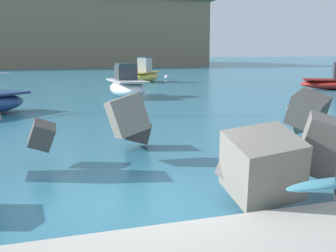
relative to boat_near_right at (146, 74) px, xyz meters
The scene contains 5 objects.
ground_plane 34.66m from the boat_near_right, 106.79° to the right, with size 400.00×400.00×0.00m, color #2D6B84.
breakwater_jetty 32.54m from the boat_near_right, 103.52° to the right, with size 31.32×7.48×2.70m.
boat_near_right is the anchor object (origin of this frame).
boat_mid_left 14.10m from the boat_near_right, 111.49° to the right, with size 2.10×4.66×2.16m.
mooring_buoy_inner 5.17m from the boat_near_right, 48.31° to the left, with size 0.44×0.44×0.44m.
Camera 1 is at (-2.22, -8.19, 2.94)m, focal length 47.98 mm.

